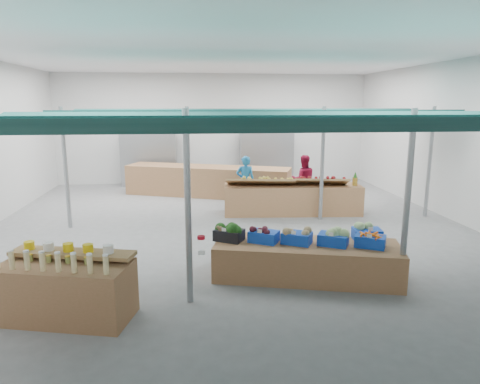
# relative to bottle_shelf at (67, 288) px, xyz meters

# --- Properties ---
(floor) EXTENTS (13.00, 13.00, 0.00)m
(floor) POSITION_rel_bottle_shelf_xyz_m (2.76, 4.31, -0.45)
(floor) COLOR slate
(floor) RESTS_ON ground
(hall) EXTENTS (13.00, 13.00, 13.00)m
(hall) POSITION_rel_bottle_shelf_xyz_m (2.76, 5.74, 2.19)
(hall) COLOR silver
(hall) RESTS_ON ground
(pole_grid) EXTENTS (10.00, 4.60, 3.00)m
(pole_grid) POSITION_rel_bottle_shelf_xyz_m (3.51, 2.56, 1.36)
(pole_grid) COLOR gray
(pole_grid) RESTS_ON floor
(awnings) EXTENTS (9.50, 7.08, 0.30)m
(awnings) POSITION_rel_bottle_shelf_xyz_m (3.51, 2.56, 2.33)
(awnings) COLOR #0B3030
(awnings) RESTS_ON pole_grid
(back_shelving_left) EXTENTS (2.00, 0.50, 2.00)m
(back_shelving_left) POSITION_rel_bottle_shelf_xyz_m (0.26, 10.31, 0.55)
(back_shelving_left) COLOR #B23F33
(back_shelving_left) RESTS_ON floor
(back_shelving_right) EXTENTS (2.00, 0.50, 2.00)m
(back_shelving_right) POSITION_rel_bottle_shelf_xyz_m (4.76, 10.31, 0.55)
(back_shelving_right) COLOR #B23F33
(back_shelving_right) RESTS_ON floor
(bottle_shelf) EXTENTS (2.01, 1.50, 1.11)m
(bottle_shelf) POSITION_rel_bottle_shelf_xyz_m (0.00, 0.00, 0.00)
(bottle_shelf) COLOR brown
(bottle_shelf) RESTS_ON floor
(veg_counter) EXTENTS (3.42, 1.88, 0.63)m
(veg_counter) POSITION_rel_bottle_shelf_xyz_m (3.83, 1.02, -0.13)
(veg_counter) COLOR brown
(veg_counter) RESTS_ON floor
(fruit_counter) EXTENTS (3.89, 1.24, 0.82)m
(fruit_counter) POSITION_rel_bottle_shelf_xyz_m (4.66, 5.52, -0.04)
(fruit_counter) COLOR brown
(fruit_counter) RESTS_ON floor
(far_counter) EXTENTS (5.58, 3.03, 1.00)m
(far_counter) POSITION_rel_bottle_shelf_xyz_m (2.37, 8.23, 0.05)
(far_counter) COLOR brown
(far_counter) RESTS_ON floor
(vendor_left) EXTENTS (0.59, 0.41, 1.53)m
(vendor_left) POSITION_rel_bottle_shelf_xyz_m (3.46, 6.62, 0.32)
(vendor_left) COLOR #1B70B2
(vendor_left) RESTS_ON floor
(vendor_right) EXTENTS (0.79, 0.64, 1.53)m
(vendor_right) POSITION_rel_bottle_shelf_xyz_m (5.26, 6.62, 0.32)
(vendor_right) COLOR maroon
(vendor_right) RESTS_ON floor
(crate_broccoli) EXTENTS (0.61, 0.55, 0.35)m
(crate_broccoli) POSITION_rel_bottle_shelf_xyz_m (2.48, 1.38, 0.34)
(crate_broccoli) COLOR black
(crate_broccoli) RESTS_ON veg_counter
(crate_beets) EXTENTS (0.61, 0.55, 0.29)m
(crate_beets) POSITION_rel_bottle_shelf_xyz_m (3.09, 1.21, 0.31)
(crate_beets) COLOR #1140BC
(crate_beets) RESTS_ON veg_counter
(crate_celeriac) EXTENTS (0.61, 0.55, 0.31)m
(crate_celeriac) POSITION_rel_bottle_shelf_xyz_m (3.66, 1.06, 0.33)
(crate_celeriac) COLOR #1140BC
(crate_celeriac) RESTS_ON veg_counter
(crate_cabbage) EXTENTS (0.61, 0.55, 0.35)m
(crate_cabbage) POSITION_rel_bottle_shelf_xyz_m (4.27, 0.90, 0.34)
(crate_cabbage) COLOR #1140BC
(crate_cabbage) RESTS_ON veg_counter
(crate_carrots) EXTENTS (0.61, 0.55, 0.29)m
(crate_carrots) POSITION_rel_bottle_shelf_xyz_m (4.88, 0.74, 0.29)
(crate_carrots) COLOR #1140BC
(crate_carrots) RESTS_ON veg_counter
(sparrow) EXTENTS (0.12, 0.09, 0.11)m
(sparrow) POSITION_rel_bottle_shelf_xyz_m (2.31, 1.30, 0.43)
(sparrow) COLOR brown
(sparrow) RESTS_ON crate_broccoli
(pole_ribbon) EXTENTS (0.12, 0.12, 0.28)m
(pole_ribbon) POSITION_rel_bottle_shelf_xyz_m (1.95, 0.12, 0.63)
(pole_ribbon) COLOR #B10B1A
(pole_ribbon) RESTS_ON pole_grid
(apple_heap_yellow) EXTENTS (1.99, 1.02, 0.27)m
(apple_heap_yellow) POSITION_rel_bottle_shelf_xyz_m (3.74, 5.51, 0.54)
(apple_heap_yellow) COLOR #997247
(apple_heap_yellow) RESTS_ON fruit_counter
(apple_heap_red) EXTENTS (1.60, 0.95, 0.27)m
(apple_heap_red) POSITION_rel_bottle_shelf_xyz_m (5.42, 5.36, 0.54)
(apple_heap_red) COLOR #997247
(apple_heap_red) RESTS_ON fruit_counter
(pineapple) EXTENTS (0.14, 0.14, 0.39)m
(pineapple) POSITION_rel_bottle_shelf_xyz_m (6.37, 5.28, 0.55)
(pineapple) COLOR #8C6019
(pineapple) RESTS_ON fruit_counter
(crate_extra) EXTENTS (0.54, 0.44, 0.32)m
(crate_extra) POSITION_rel_bottle_shelf_xyz_m (4.98, 1.13, 0.33)
(crate_extra) COLOR #1140BC
(crate_extra) RESTS_ON veg_counter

